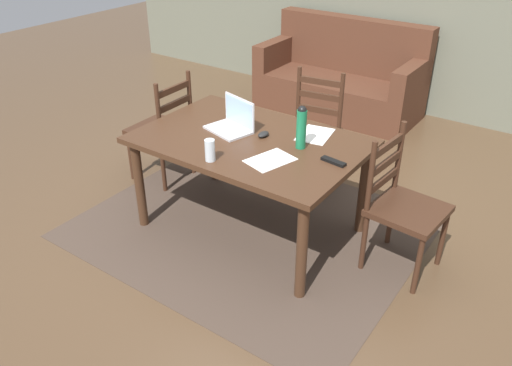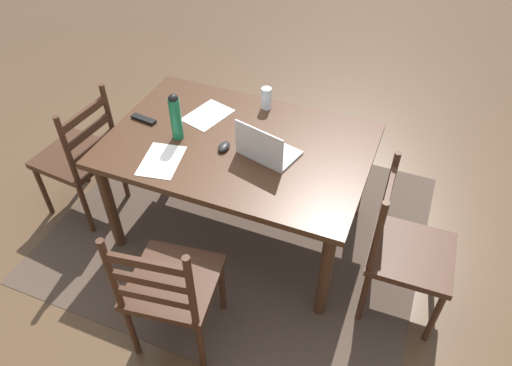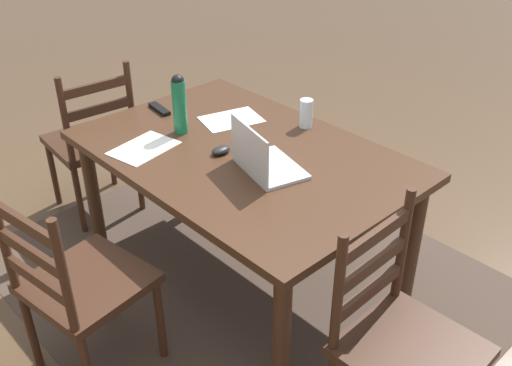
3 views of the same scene
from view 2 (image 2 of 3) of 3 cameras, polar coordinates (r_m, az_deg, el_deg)
name	(u,v)px [view 2 (image 2 of 3)]	position (r m, az deg, el deg)	size (l,w,h in m)	color
ground_plane	(241,226)	(3.33, -1.81, -5.23)	(14.00, 14.00, 0.00)	brown
area_rug	(241,226)	(3.33, -1.81, -5.19)	(2.41, 2.00, 0.01)	#47382D
dining_table	(239,154)	(2.88, -2.09, 3.52)	(1.55, 1.03, 0.74)	#422819
chair_left_far	(405,250)	(2.71, 17.39, -7.71)	(0.45, 0.45, 0.95)	#3D2316
chair_far_head	(170,287)	(2.49, -10.21, -12.16)	(0.50, 0.50, 0.95)	#3D2316
chair_right_far	(80,157)	(3.36, -20.38, 2.96)	(0.48, 0.48, 0.95)	#3D2316
laptop	(265,149)	(2.68, 1.09, 4.10)	(0.37, 0.30, 0.23)	silver
water_bottle	(176,116)	(2.81, -9.62, 7.94)	(0.07, 0.07, 0.30)	#197247
drinking_glass	(266,98)	(3.08, 1.25, 10.12)	(0.07, 0.07, 0.14)	silver
computer_mouse	(224,147)	(2.77, -3.87, 4.37)	(0.06, 0.10, 0.03)	black
tv_remote	(144,119)	(3.08, -13.31, 7.45)	(0.04, 0.17, 0.02)	black
paper_stack_left	(208,115)	(3.06, -5.79, 8.10)	(0.21, 0.30, 0.00)	white
paper_stack_right	(161,161)	(2.74, -11.26, 2.64)	(0.21, 0.30, 0.00)	white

